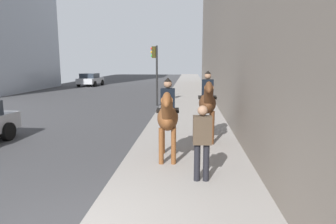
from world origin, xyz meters
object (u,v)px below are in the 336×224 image
pedestrian_greeting (202,138)px  car_near_lane (90,79)px  mounted_horse_near (168,116)px  mounted_horse_far (207,102)px  traffic_light_near_curb (155,66)px

pedestrian_greeting → car_near_lane: pedestrian_greeting is taller
mounted_horse_near → mounted_horse_far: mounted_horse_far is taller
mounted_horse_near → pedestrian_greeting: size_ratio=1.30×
car_near_lane → traffic_light_near_curb: 17.41m
pedestrian_greeting → traffic_light_near_curb: size_ratio=0.46×
mounted_horse_far → traffic_light_near_curb: size_ratio=0.63×
mounted_horse_near → pedestrian_greeting: 1.67m
pedestrian_greeting → mounted_horse_near: bearing=29.5°
traffic_light_near_curb → mounted_horse_far: bearing=-162.6°
mounted_horse_far → pedestrian_greeting: size_ratio=1.38×
car_near_lane → traffic_light_near_curb: traffic_light_near_curb is taller
mounted_horse_far → pedestrian_greeting: mounted_horse_far is taller
mounted_horse_far → car_near_lane: 26.24m
mounted_horse_near → pedestrian_greeting: bearing=28.5°
mounted_horse_near → car_near_lane: size_ratio=0.56×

